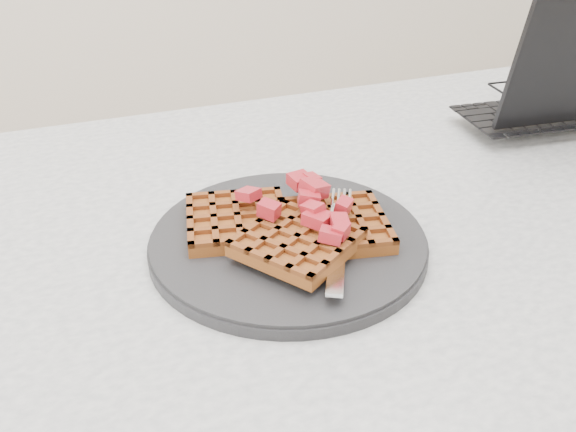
{
  "coord_description": "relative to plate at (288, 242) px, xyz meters",
  "views": [
    {
      "loc": [
        -0.33,
        -0.57,
        1.13
      ],
      "look_at": [
        -0.13,
        -0.03,
        0.79
      ],
      "focal_mm": 40.0,
      "sensor_mm": 36.0,
      "label": 1
    }
  ],
  "objects": [
    {
      "name": "table",
      "position": [
        0.13,
        0.03,
        -0.12
      ],
      "size": [
        1.2,
        0.8,
        0.75
      ],
      "color": "silver",
      "rests_on": "ground"
    },
    {
      "name": "waffles",
      "position": [
        0.0,
        -0.0,
        0.02
      ],
      "size": [
        0.22,
        0.21,
        0.03
      ],
      "color": "brown",
      "rests_on": "plate"
    },
    {
      "name": "laptop",
      "position": [
        0.51,
        0.19,
        0.03
      ],
      "size": [
        0.33,
        0.26,
        0.22
      ],
      "rotation": [
        0.0,
        0.0,
        3.06
      ],
      "color": "black",
      "rests_on": "table"
    },
    {
      "name": "strawberry_pile",
      "position": [
        0.0,
        -0.0,
        0.05
      ],
      "size": [
        0.15,
        0.15,
        0.02
      ],
      "primitive_type": null,
      "color": "maroon",
      "rests_on": "waffles"
    },
    {
      "name": "plate",
      "position": [
        0.0,
        0.0,
        0.0
      ],
      "size": [
        0.29,
        0.29,
        0.02
      ],
      "primitive_type": "cylinder",
      "color": "black",
      "rests_on": "table"
    },
    {
      "name": "fork",
      "position": [
        0.04,
        -0.04,
        0.02
      ],
      "size": [
        0.1,
        0.17,
        0.02
      ],
      "primitive_type": null,
      "rotation": [
        0.0,
        0.0,
        -0.46
      ],
      "color": "silver",
      "rests_on": "plate"
    }
  ]
}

